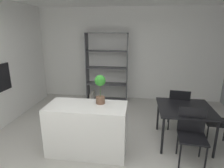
{
  "coord_description": "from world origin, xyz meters",
  "views": [
    {
      "loc": [
        0.56,
        -2.88,
        2.15
      ],
      "look_at": [
        0.12,
        0.33,
        1.23
      ],
      "focal_mm": 30.51,
      "sensor_mm": 36.0,
      "label": 1
    }
  ],
  "objects_px": {
    "open_bookshelf": "(106,70)",
    "dining_chair_near": "(192,130)",
    "dining_table": "(185,111)",
    "dining_chair_window_side": "(224,120)",
    "potted_plant_on_island": "(100,87)",
    "kitchen_island": "(87,129)",
    "dining_chair_far": "(178,106)",
    "built_in_oven": "(1,78)"
  },
  "relations": [
    {
      "from": "potted_plant_on_island",
      "to": "built_in_oven",
      "type": "bearing_deg",
      "value": 166.09
    },
    {
      "from": "dining_chair_near",
      "to": "dining_chair_window_side",
      "type": "height_order",
      "value": "dining_chair_near"
    },
    {
      "from": "potted_plant_on_island",
      "to": "dining_chair_window_side",
      "type": "distance_m",
      "value": 2.4
    },
    {
      "from": "built_in_oven",
      "to": "dining_table",
      "type": "distance_m",
      "value": 3.94
    },
    {
      "from": "dining_chair_far",
      "to": "dining_table",
      "type": "bearing_deg",
      "value": 98.8
    },
    {
      "from": "potted_plant_on_island",
      "to": "dining_chair_window_side",
      "type": "relative_size",
      "value": 0.58
    },
    {
      "from": "kitchen_island",
      "to": "potted_plant_on_island",
      "type": "relative_size",
      "value": 2.7
    },
    {
      "from": "open_bookshelf",
      "to": "built_in_oven",
      "type": "bearing_deg",
      "value": -135.52
    },
    {
      "from": "built_in_oven",
      "to": "dining_chair_far",
      "type": "xyz_separation_m",
      "value": [
        3.89,
        0.33,
        -0.59
      ]
    },
    {
      "from": "open_bookshelf",
      "to": "dining_table",
      "type": "relative_size",
      "value": 2.08
    },
    {
      "from": "open_bookshelf",
      "to": "dining_chair_far",
      "type": "distance_m",
      "value": 2.53
    },
    {
      "from": "potted_plant_on_island",
      "to": "dining_chair_near",
      "type": "bearing_deg",
      "value": -4.42
    },
    {
      "from": "dining_table",
      "to": "dining_chair_near",
      "type": "xyz_separation_m",
      "value": [
        0.01,
        -0.52,
        -0.12
      ]
    },
    {
      "from": "dining_table",
      "to": "dining_chair_window_side",
      "type": "bearing_deg",
      "value": -0.9
    },
    {
      "from": "potted_plant_on_island",
      "to": "dining_chair_near",
      "type": "xyz_separation_m",
      "value": [
        1.56,
        -0.12,
        -0.66
      ]
    },
    {
      "from": "dining_table",
      "to": "kitchen_island",
      "type": "bearing_deg",
      "value": -163.46
    },
    {
      "from": "built_in_oven",
      "to": "open_bookshelf",
      "type": "distance_m",
      "value": 2.82
    },
    {
      "from": "kitchen_island",
      "to": "dining_chair_far",
      "type": "relative_size",
      "value": 1.49
    },
    {
      "from": "built_in_oven",
      "to": "dining_chair_near",
      "type": "distance_m",
      "value": 4.02
    },
    {
      "from": "kitchen_island",
      "to": "open_bookshelf",
      "type": "distance_m",
      "value": 2.74
    },
    {
      "from": "dining_table",
      "to": "dining_chair_far",
      "type": "relative_size",
      "value": 1.07
    },
    {
      "from": "dining_chair_far",
      "to": "dining_chair_near",
      "type": "bearing_deg",
      "value": 98.51
    },
    {
      "from": "built_in_oven",
      "to": "dining_table",
      "type": "bearing_deg",
      "value": -2.66
    },
    {
      "from": "dining_chair_near",
      "to": "dining_chair_far",
      "type": "distance_m",
      "value": 1.04
    },
    {
      "from": "built_in_oven",
      "to": "open_bookshelf",
      "type": "height_order",
      "value": "open_bookshelf"
    },
    {
      "from": "open_bookshelf",
      "to": "dining_chair_near",
      "type": "distance_m",
      "value": 3.31
    },
    {
      "from": "open_bookshelf",
      "to": "dining_table",
      "type": "xyz_separation_m",
      "value": [
        1.89,
        -2.16,
        -0.31
      ]
    },
    {
      "from": "dining_chair_window_side",
      "to": "open_bookshelf",
      "type": "bearing_deg",
      "value": -122.88
    },
    {
      "from": "potted_plant_on_island",
      "to": "dining_table",
      "type": "height_order",
      "value": "potted_plant_on_island"
    },
    {
      "from": "potted_plant_on_island",
      "to": "dining_chair_near",
      "type": "distance_m",
      "value": 1.7
    },
    {
      "from": "open_bookshelf",
      "to": "dining_table",
      "type": "bearing_deg",
      "value": -48.71
    },
    {
      "from": "dining_table",
      "to": "dining_chair_far",
      "type": "height_order",
      "value": "dining_chair_far"
    },
    {
      "from": "kitchen_island",
      "to": "dining_chair_window_side",
      "type": "relative_size",
      "value": 1.57
    },
    {
      "from": "potted_plant_on_island",
      "to": "open_bookshelf",
      "type": "relative_size",
      "value": 0.25
    },
    {
      "from": "potted_plant_on_island",
      "to": "dining_table",
      "type": "distance_m",
      "value": 1.69
    },
    {
      "from": "dining_chair_far",
      "to": "potted_plant_on_island",
      "type": "bearing_deg",
      "value": 38.06
    },
    {
      "from": "dining_table",
      "to": "open_bookshelf",
      "type": "bearing_deg",
      "value": 131.29
    },
    {
      "from": "built_in_oven",
      "to": "dining_chair_far",
      "type": "relative_size",
      "value": 0.64
    },
    {
      "from": "built_in_oven",
      "to": "dining_chair_window_side",
      "type": "height_order",
      "value": "built_in_oven"
    },
    {
      "from": "open_bookshelf",
      "to": "dining_chair_window_side",
      "type": "height_order",
      "value": "open_bookshelf"
    },
    {
      "from": "built_in_oven",
      "to": "open_bookshelf",
      "type": "relative_size",
      "value": 0.29
    },
    {
      "from": "dining_chair_window_side",
      "to": "dining_chair_far",
      "type": "bearing_deg",
      "value": -119.07
    }
  ]
}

